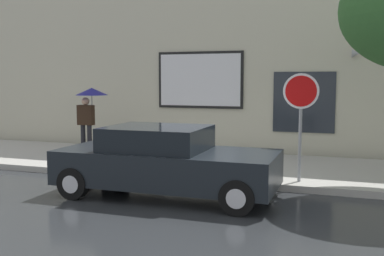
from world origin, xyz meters
TOP-DOWN VIEW (x-y plane):
  - ground_plane at (0.00, 0.00)m, footprint 60.00×60.00m
  - sidewalk at (0.00, 3.00)m, footprint 20.00×4.00m
  - building_facade at (-0.01, 5.50)m, footprint 20.00×0.67m
  - parked_car at (-0.43, -0.10)m, footprint 4.42×1.94m
  - fire_hydrant at (-1.15, 1.64)m, footprint 0.30×0.44m
  - pedestrian_with_umbrella at (-4.31, 3.38)m, footprint 0.98×0.98m
  - stop_sign at (2.09, 1.42)m, footprint 0.76×0.10m

SIDE VIEW (x-z plane):
  - ground_plane at x=0.00m, z-range 0.00..0.00m
  - sidewalk at x=0.00m, z-range 0.00..0.15m
  - fire_hydrant at x=-1.15m, z-range 0.14..0.88m
  - parked_car at x=-0.43m, z-range -0.01..1.41m
  - pedestrian_with_umbrella at x=-4.31m, z-range 0.72..2.69m
  - stop_sign at x=2.09m, z-range 0.63..2.98m
  - building_facade at x=-0.01m, z-range -0.01..6.99m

